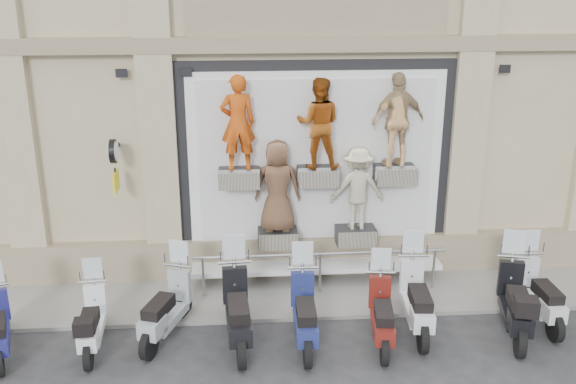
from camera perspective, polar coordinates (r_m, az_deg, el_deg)
The scene contains 13 objects.
ground at distance 11.33m, azimuth 4.13°, elevation -13.84°, with size 90.00×90.00×0.00m, color #2B2B2D.
sidewalk at distance 13.11m, azimuth 2.77°, elevation -8.79°, with size 16.00×2.20×0.08m, color gray.
shop_vitrine at distance 12.79m, azimuth 2.89°, elevation 2.23°, with size 5.60×0.83×4.30m.
guard_rail at distance 12.83m, azimuth 2.86°, elevation -7.31°, with size 5.06×0.10×0.93m, color #9EA0A5, non-canonical shape.
clock_sign_bracket at distance 12.57m, azimuth -15.20°, elevation 2.89°, with size 0.10×0.80×1.02m.
scooter_b at distance 11.49m, azimuth -17.12°, elevation -10.06°, with size 0.51×1.76×1.43m, color white, non-canonical shape.
scooter_c at distance 11.47m, azimuth -10.83°, elevation -9.12°, with size 0.57×1.95×1.59m, color #91979D, non-canonical shape.
scooter_d at distance 11.12m, azimuth -4.54°, elevation -9.31°, with size 0.62×2.14×1.74m, color black, non-canonical shape.
scooter_e at distance 11.11m, azimuth 1.50°, elevation -9.64°, with size 0.58×2.00×1.63m, color navy, non-canonical shape.
scooter_f at distance 11.26m, azimuth 8.40°, elevation -9.75°, with size 0.54×1.86×1.51m, color #5F1610, non-canonical shape.
scooter_g at distance 11.72m, azimuth 11.44°, elevation -8.34°, with size 0.60×2.05×1.66m, color silver, non-canonical shape.
scooter_h at distance 12.06m, azimuth 19.65°, elevation -8.18°, with size 0.61×2.10×1.71m, color black, non-canonical shape.
scooter_i at distance 12.65m, azimuth 21.57°, elevation -7.50°, with size 0.56×1.92×1.56m, color silver, non-canonical shape.
Camera 1 is at (-1.54, -9.43, 6.07)m, focal length 40.00 mm.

